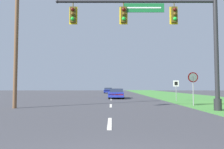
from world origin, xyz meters
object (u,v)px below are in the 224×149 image
object	(u,v)px
far_car	(109,90)
car_ahead	(117,93)
route_sign_post	(177,86)
utility_pole_near	(17,30)
signal_mast	(171,33)
stop_sign	(194,81)

from	to	relation	value
far_car	car_ahead	bearing A→B (deg)	-86.19
route_sign_post	utility_pole_near	xyz separation A→B (m)	(-12.96, -6.78, 3.86)
route_sign_post	signal_mast	bearing A→B (deg)	-108.17
signal_mast	route_sign_post	world-z (taller)	signal_mast
route_sign_post	far_car	bearing A→B (deg)	105.01
signal_mast	route_sign_post	xyz separation A→B (m)	(2.81, 8.57, -3.20)
car_ahead	signal_mast	bearing A→B (deg)	-78.11
route_sign_post	stop_sign	bearing A→B (deg)	-92.94
stop_sign	route_sign_post	bearing A→B (deg)	87.06
car_ahead	utility_pole_near	bearing A→B (deg)	-120.19
signal_mast	utility_pole_near	world-z (taller)	utility_pole_near
far_car	stop_sign	world-z (taller)	stop_sign
stop_sign	far_car	bearing A→B (deg)	102.18
stop_sign	utility_pole_near	distance (m)	13.25
far_car	stop_sign	distance (m)	32.90
signal_mast	car_ahead	xyz separation A→B (m)	(-2.97, 14.12, -4.12)
signal_mast	car_ahead	size ratio (longest dim) A/B	2.17
stop_sign	route_sign_post	xyz separation A→B (m)	(0.27, 5.28, -0.34)
car_ahead	far_car	bearing A→B (deg)	93.81
car_ahead	utility_pole_near	distance (m)	15.04
route_sign_post	utility_pole_near	world-z (taller)	utility_pole_near
far_car	utility_pole_near	xyz separation A→B (m)	(-5.75, -33.64, 4.78)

